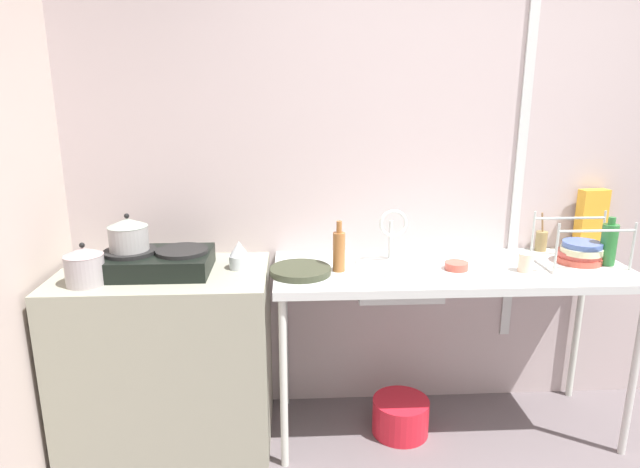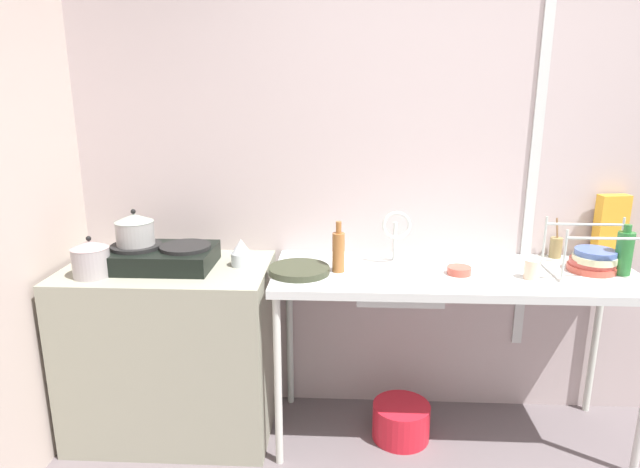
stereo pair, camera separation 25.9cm
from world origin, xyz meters
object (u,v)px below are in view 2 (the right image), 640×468
object	(u,v)px
frying_pan	(299,270)
cereal_box	(610,227)
pot_beside_stove	(91,259)
percolator	(241,253)
dish_rack	(593,263)
cup_by_rack	(532,269)
stove	(162,256)
small_bowl_on_drainboard	(459,270)
faucet	(396,228)
bottle_by_sink	(338,251)
sink_basin	(398,284)
bucket_on_floor	(401,421)
utensil_jar	(556,247)
bottle_by_rack	(624,254)
pot_on_left_burner	(135,229)

from	to	relation	value
frying_pan	cereal_box	size ratio (longest dim) A/B	0.87
pot_beside_stove	percolator	world-z (taller)	pot_beside_stove
dish_rack	cereal_box	bearing A→B (deg)	54.20
frying_pan	cup_by_rack	world-z (taller)	cup_by_rack
stove	small_bowl_on_drainboard	xyz separation A→B (m)	(1.44, -0.04, -0.04)
small_bowl_on_drainboard	cereal_box	world-z (taller)	cereal_box
faucet	bottle_by_sink	bearing A→B (deg)	-153.39
cereal_box	dish_rack	bearing A→B (deg)	-133.93
sink_basin	cereal_box	size ratio (longest dim) A/B	1.22
faucet	small_bowl_on_drainboard	world-z (taller)	faucet
frying_pan	percolator	bearing A→B (deg)	161.71
frying_pan	small_bowl_on_drainboard	distance (m)	0.76
sink_basin	cereal_box	distance (m)	1.14
sink_basin	bucket_on_floor	xyz separation A→B (m)	(0.04, -0.03, -0.73)
dish_rack	cup_by_rack	size ratio (longest dim) A/B	4.34
pot_beside_stove	stove	bearing A→B (deg)	28.95
frying_pan	bucket_on_floor	bearing A→B (deg)	2.60
dish_rack	faucet	bearing A→B (deg)	173.09
small_bowl_on_drainboard	cereal_box	xyz separation A→B (m)	(0.81, 0.29, 0.15)
percolator	small_bowl_on_drainboard	size ratio (longest dim) A/B	1.21
percolator	cereal_box	world-z (taller)	cereal_box
stove	percolator	size ratio (longest dim) A/B	3.71
pot_beside_stove	utensil_jar	xyz separation A→B (m)	(2.26, 0.41, -0.03)
small_bowl_on_drainboard	bottle_by_rack	world-z (taller)	bottle_by_rack
pot_beside_stove	frying_pan	world-z (taller)	pot_beside_stove
stove	small_bowl_on_drainboard	bearing A→B (deg)	-1.45
bucket_on_floor	faucet	bearing A→B (deg)	107.39
stove	pot_beside_stove	xyz separation A→B (m)	(-0.28, -0.15, 0.03)
pot_beside_stove	bucket_on_floor	bearing A→B (deg)	4.55
utensil_jar	sink_basin	bearing A→B (deg)	-162.65
percolator	pot_beside_stove	bearing A→B (deg)	-163.99
pot_on_left_burner	dish_rack	size ratio (longest dim) A/B	0.47
bottle_by_sink	cup_by_rack	bearing A→B (deg)	-3.62
faucet	pot_beside_stove	bearing A→B (deg)	-169.33
bottle_by_rack	pot_beside_stove	bearing A→B (deg)	-177.18
faucet	utensil_jar	distance (m)	0.86
small_bowl_on_drainboard	bucket_on_floor	world-z (taller)	small_bowl_on_drainboard
percolator	small_bowl_on_drainboard	distance (m)	1.05
bottle_by_rack	utensil_jar	size ratio (longest dim) A/B	1.18
stove	percolator	distance (m)	0.39
sink_basin	utensil_jar	size ratio (longest dim) A/B	1.91
frying_pan	cup_by_rack	bearing A→B (deg)	-1.20
stove	faucet	xyz separation A→B (m)	(1.15, 0.11, 0.13)
percolator	bottle_by_sink	xyz separation A→B (m)	(0.48, -0.06, 0.04)
stove	pot_beside_stove	world-z (taller)	pot_beside_stove
small_bowl_on_drainboard	sink_basin	bearing A→B (deg)	173.56
pot_beside_stove	bottle_by_rack	distance (m)	2.47
utensil_jar	percolator	bearing A→B (deg)	-172.28
stove	utensil_jar	size ratio (longest dim) A/B	2.38
faucet	utensil_jar	size ratio (longest dim) A/B	1.27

